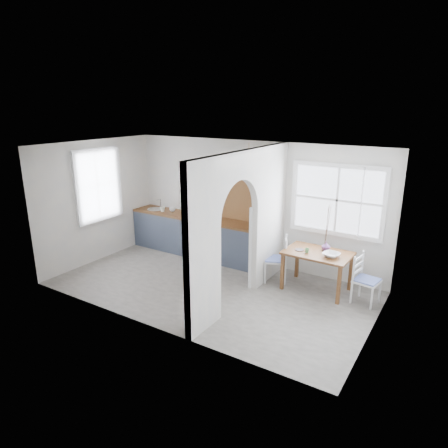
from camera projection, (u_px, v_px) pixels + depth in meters
The scene contains 26 objects.
floor at pixel (210, 288), 7.47m from camera, with size 5.80×3.20×0.01m, color gray.
ceiling at pixel (208, 147), 6.72m from camera, with size 5.80×3.20×0.01m, color silver.
walls at pixel (209, 221), 7.10m from camera, with size 5.81×3.21×2.60m.
partition at pixel (245, 218), 6.75m from camera, with size 0.12×3.20×2.60m.
kitchen_window at pixel (97, 185), 8.46m from camera, with size 0.10×1.16×1.50m, color white, non-canonical shape.
nook_window at pixel (337, 200), 7.36m from camera, with size 1.76×0.10×1.30m, color white, non-canonical shape.
counter at pixel (201, 236), 8.99m from camera, with size 3.50×0.60×0.90m.
sink at pixel (156, 210), 9.51m from camera, with size 0.40×0.40×0.02m, color silver.
backsplash at pixel (243, 200), 8.47m from camera, with size 1.65×0.03×0.90m, color olive.
shelf at pixel (241, 170), 8.21m from camera, with size 1.75×0.20×0.21m.
pendant_lamp at pixel (248, 180), 7.79m from camera, with size 0.26×0.26×0.16m, color beige.
utensil_rail at pixel (263, 207), 7.47m from camera, with size 0.02×0.02×0.50m, color silver.
dining_table at pixel (317, 271), 7.31m from camera, with size 1.17×0.78×0.73m, color brown, non-canonical shape.
chair_left at pixel (276, 259), 7.67m from camera, with size 0.41×0.41×0.90m, color white, non-canonical shape.
chair_right at pixel (367, 280), 6.79m from camera, with size 0.39×0.39×0.86m, color white, non-canonical shape.
kettle at pixel (263, 223), 7.93m from camera, with size 0.22×0.18×0.27m, color white, non-canonical shape.
mug_a at pixel (163, 209), 9.27m from camera, with size 0.12×0.12×0.11m, color white.
mug_b at pixel (172, 209), 9.29m from camera, with size 0.14×0.14×0.11m, color white.
knife_block at pixel (203, 211), 8.91m from camera, with size 0.10×0.14×0.22m, color black.
jar at pixel (198, 213), 8.85m from camera, with size 0.11×0.11×0.18m, color olive.
towel_magenta at pixel (262, 263), 7.90m from camera, with size 0.02×0.03×0.58m, color #A91E4A.
towel_orange at pixel (261, 265), 7.88m from camera, with size 0.02×0.03×0.47m, color orange.
bowl at pixel (331, 255), 6.98m from camera, with size 0.29×0.29×0.07m, color silver.
table_cup at pixel (307, 251), 7.17m from camera, with size 0.09×0.09×0.08m, color #58965A.
plate at pixel (300, 250), 7.31m from camera, with size 0.16×0.16×0.01m, color #3A3132.
vase at pixel (326, 246), 7.27m from camera, with size 0.16×0.16×0.16m, color #6D3F7F.
Camera 1 is at (3.85, -5.63, 3.30)m, focal length 32.00 mm.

